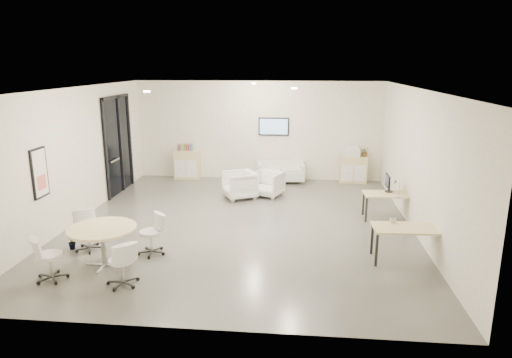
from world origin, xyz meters
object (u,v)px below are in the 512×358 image
object	(u,v)px
loveseat	(281,173)
round_table	(102,232)
armchair_left	(239,184)
desk_front	(408,231)
sideboard_right	(353,169)
desk_rear	(390,196)
sideboard_left	(187,165)
armchair_right	(268,183)

from	to	relation	value
loveseat	round_table	bearing A→B (deg)	-119.45
armchair_left	desk_front	xyz separation A→B (m)	(3.80, -3.93, 0.20)
sideboard_right	desk_rear	xyz separation A→B (m)	(0.49, -3.56, 0.16)
sideboard_left	armchair_left	size ratio (longest dim) A/B	1.11
desk_front	loveseat	bearing A→B (deg)	111.81
sideboard_right	desk_rear	world-z (taller)	sideboard_right
loveseat	sideboard_left	bearing A→B (deg)	172.60
sideboard_right	loveseat	distance (m)	2.33
armchair_right	desk_front	size ratio (longest dim) A/B	0.58
armchair_right	sideboard_right	bearing A→B (deg)	57.15
sideboard_left	sideboard_right	size ratio (longest dim) A/B	1.10
sideboard_left	armchair_left	bearing A→B (deg)	-46.13
desk_front	sideboard_right	bearing A→B (deg)	90.86
desk_front	round_table	distance (m)	5.80
armchair_right	desk_front	world-z (taller)	armchair_right
armchair_left	desk_rear	distance (m)	4.17
armchair_left	armchair_right	bearing A→B (deg)	82.67
sideboard_left	armchair_right	distance (m)	3.37
armchair_right	round_table	bearing A→B (deg)	-96.73
armchair_left	desk_front	size ratio (longest dim) A/B	0.62
loveseat	desk_front	bearing A→B (deg)	-70.39
sideboard_right	round_table	bearing A→B (deg)	-128.16
armchair_right	sideboard_left	bearing A→B (deg)	169.05
sideboard_left	loveseat	world-z (taller)	sideboard_left
armchair_left	round_table	size ratio (longest dim) A/B	0.67
sideboard_left	loveseat	xyz separation A→B (m)	(3.13, -0.13, -0.17)
sideboard_right	desk_front	size ratio (longest dim) A/B	0.63
loveseat	armchair_right	size ratio (longest dim) A/B	1.94
armchair_left	desk_front	world-z (taller)	armchair_left
armchair_left	sideboard_left	bearing A→B (deg)	-163.10
armchair_left	round_table	world-z (taller)	armchair_left
sideboard_right	armchair_left	bearing A→B (deg)	-148.10
armchair_left	desk_rear	bearing A→B (deg)	42.87
sideboard_right	desk_front	world-z (taller)	sideboard_right
sideboard_right	armchair_right	distance (m)	3.21
sideboard_right	desk_front	bearing A→B (deg)	-86.39
desk_rear	desk_front	xyz separation A→B (m)	(-0.11, -2.49, 0.03)
loveseat	armchair_right	bearing A→B (deg)	-105.15
sideboard_left	desk_front	world-z (taller)	sideboard_left
armchair_right	desk_rear	world-z (taller)	armchair_right
sideboard_left	armchair_right	xyz separation A→B (m)	(2.82, -1.83, -0.07)
desk_rear	sideboard_right	bearing A→B (deg)	94.21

